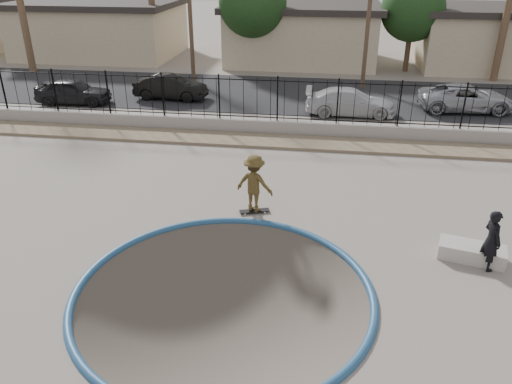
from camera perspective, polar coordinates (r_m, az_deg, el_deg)
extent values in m
cube|color=slate|center=(23.71, 2.80, 5.49)|extent=(120.00, 120.00, 2.20)
torus|color=navy|center=(11.78, -3.72, -11.46)|extent=(7.04, 7.04, 0.20)
cube|color=#8C7A5B|center=(20.70, 2.07, 5.83)|extent=(42.00, 1.60, 0.11)
cube|color=gray|center=(21.65, 2.41, 7.42)|extent=(42.00, 0.45, 0.60)
cube|color=black|center=(21.52, 2.43, 8.48)|extent=(40.00, 0.04, 0.03)
cube|color=black|center=(21.11, 2.51, 12.58)|extent=(40.00, 0.04, 0.04)
cube|color=black|center=(28.13, 3.91, 11.12)|extent=(90.00, 8.00, 0.04)
cube|color=tan|center=(40.79, -17.26, 17.15)|extent=(11.00, 8.00, 3.50)
cube|color=#2C2724|center=(40.58, -17.64, 19.86)|extent=(11.60, 8.60, 0.40)
cube|color=tan|center=(37.09, 5.30, 17.37)|extent=(10.00, 8.00, 3.50)
cube|color=#2C2724|center=(36.86, 5.43, 20.37)|extent=(10.60, 8.60, 0.40)
cube|color=tan|center=(38.90, 27.14, 15.18)|extent=(12.00, 8.00, 3.50)
cylinder|color=#473323|center=(30.36, -7.61, 20.64)|extent=(0.24, 0.24, 9.00)
cylinder|color=#473323|center=(29.30, 12.92, 20.57)|extent=(0.24, 0.24, 9.50)
cylinder|color=#473323|center=(34.00, -0.37, 16.28)|extent=(0.34, 0.34, 3.00)
sphere|color=#143311|center=(33.66, -0.38, 20.82)|extent=(4.32, 4.32, 4.32)
cylinder|color=#473323|center=(34.96, 16.95, 15.28)|extent=(0.34, 0.34, 2.75)
sphere|color=#143311|center=(34.64, 17.50, 19.29)|extent=(3.96, 3.96, 3.96)
imported|color=brown|center=(14.68, -0.19, 0.64)|extent=(1.26, 0.92, 1.75)
cube|color=black|center=(15.04, -0.18, -2.15)|extent=(0.93, 0.50, 0.02)
cylinder|color=silver|center=(14.95, -1.29, -2.52)|extent=(0.07, 0.05, 0.06)
cylinder|color=silver|center=(15.10, -1.38, -2.22)|extent=(0.07, 0.05, 0.06)
cylinder|color=silver|center=(15.04, 1.02, -2.33)|extent=(0.07, 0.05, 0.06)
cylinder|color=silver|center=(15.18, 0.90, -2.03)|extent=(0.07, 0.05, 0.06)
imported|color=black|center=(13.43, 25.32, -5.02)|extent=(0.55, 0.67, 1.59)
cube|color=#B5ACA1|center=(13.94, 23.42, -6.33)|extent=(1.72, 1.06, 0.40)
imported|color=black|center=(27.62, -20.16, 10.76)|extent=(3.86, 1.80, 1.28)
imported|color=black|center=(27.24, -9.73, 11.73)|extent=(3.88, 1.55, 1.25)
imported|color=silver|center=(24.56, 10.74, 10.09)|extent=(4.31, 1.84, 1.24)
imported|color=#9FA1A8|center=(26.80, 22.91, 9.86)|extent=(4.66, 2.36, 1.26)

